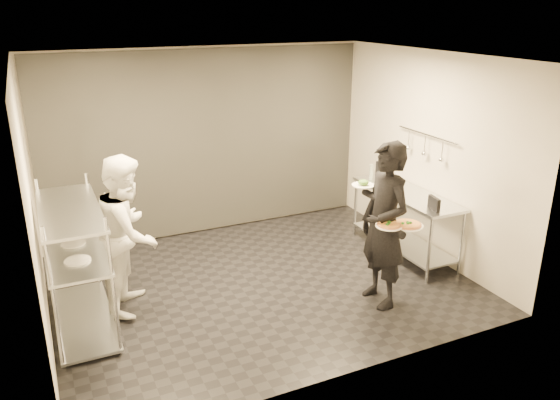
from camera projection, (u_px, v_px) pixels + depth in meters
name	position (u px, v px, depth m)	size (l,w,h in m)	color
room_shell	(227.00, 155.00, 7.48)	(5.00, 4.00, 2.80)	black
pass_rack	(76.00, 261.00, 5.83)	(0.60, 1.60, 1.50)	silver
prep_counter	(405.00, 212.00, 7.59)	(0.60, 1.80, 0.92)	silver
utensil_rail	(425.00, 146.00, 7.38)	(0.07, 1.20, 0.31)	silver
waiter	(384.00, 226.00, 6.21)	(0.71, 0.47, 1.95)	black
chef	(129.00, 233.00, 6.18)	(0.89, 0.69, 1.82)	white
pizza_plate_near	(389.00, 225.00, 6.00)	(0.30, 0.30, 0.05)	white
pizza_plate_far	(407.00, 224.00, 6.06)	(0.36, 0.36, 0.05)	white
salad_plate	(363.00, 184.00, 6.30)	(0.27, 0.27, 0.07)	white
pos_monitor	(434.00, 204.00, 6.82)	(0.05, 0.23, 0.17)	black
bottle_green	(372.00, 172.00, 8.01)	(0.06, 0.06, 0.22)	gray
bottle_clear	(381.00, 170.00, 8.18)	(0.05, 0.05, 0.18)	gray
bottle_dark	(378.00, 169.00, 8.16)	(0.07, 0.07, 0.23)	black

